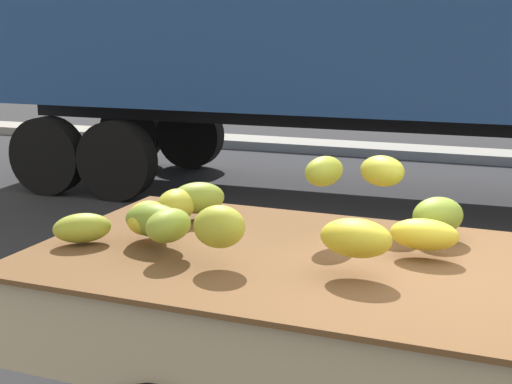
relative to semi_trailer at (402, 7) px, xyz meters
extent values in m
cube|color=#CCB793|center=(0.37, -5.96, -1.96)|extent=(2.73, 1.84, 0.08)
cube|color=#CCB793|center=(0.40, -5.10, -1.70)|extent=(2.67, 0.14, 0.44)
cube|color=#CCB793|center=(0.34, -6.81, -1.70)|extent=(2.67, 0.14, 0.44)
cube|color=#CCB793|center=(-0.94, -5.92, -1.70)|extent=(0.11, 1.76, 0.44)
cube|color=#B21914|center=(0.40, -5.07, -1.74)|extent=(2.57, 0.09, 0.07)
cube|color=brown|center=(0.37, -5.96, -1.47)|extent=(2.85, 1.97, 0.03)
ellipsoid|color=#9EAA30|center=(-0.78, -6.20, -1.36)|extent=(0.38, 0.36, 0.17)
ellipsoid|color=#98A22A|center=(0.50, -5.55, -1.05)|extent=(0.28, 0.34, 0.18)
ellipsoid|color=#A9AE2F|center=(0.13, -6.29, -1.23)|extent=(0.31, 0.27, 0.23)
ellipsoid|color=yellow|center=(1.13, -5.77, -1.32)|extent=(0.38, 0.22, 0.17)
ellipsoid|color=#8DA431|center=(-0.38, -5.46, -1.31)|extent=(0.43, 0.41, 0.21)
ellipsoid|color=#89A231|center=(-0.19, -6.26, -1.27)|extent=(0.27, 0.34, 0.19)
ellipsoid|color=gold|center=(0.79, -5.23, -1.09)|extent=(0.38, 0.36, 0.19)
ellipsoid|color=gold|center=(0.85, -6.20, -1.25)|extent=(0.41, 0.30, 0.20)
ellipsoid|color=olive|center=(1.16, -5.40, -1.30)|extent=(0.40, 0.40, 0.22)
ellipsoid|color=olive|center=(-0.37, -6.08, -1.30)|extent=(0.40, 0.26, 0.19)
ellipsoid|color=gold|center=(-0.47, -5.59, -1.33)|extent=(0.24, 0.30, 0.21)
ellipsoid|color=gold|center=(-0.45, -6.01, -1.31)|extent=(0.33, 0.42, 0.19)
cylinder|color=black|center=(0.08, -5.10, -2.22)|extent=(0.65, 0.22, 0.64)
cube|color=navy|center=(0.07, 0.00, 0.06)|extent=(12.04, 2.71, 2.70)
cube|color=black|center=(0.07, 0.00, -1.44)|extent=(11.05, 0.60, 0.30)
cylinder|color=black|center=(-3.55, 1.14, -2.00)|extent=(1.09, 0.32, 1.08)
cylinder|color=black|center=(-3.51, -1.26, -2.00)|extent=(1.09, 0.32, 1.08)
cylinder|color=black|center=(-4.63, 1.12, -2.00)|extent=(1.09, 0.32, 1.08)
cylinder|color=black|center=(-4.59, -1.28, -2.00)|extent=(1.09, 0.32, 1.08)
camera|label=1|loc=(1.62, -9.76, -0.17)|focal=51.95mm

